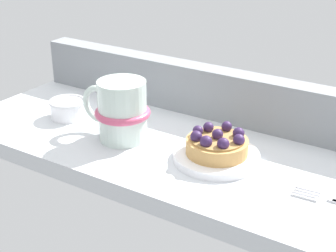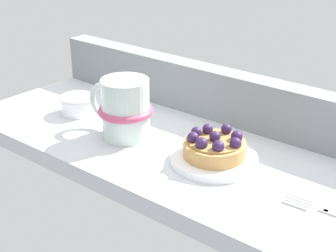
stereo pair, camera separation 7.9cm
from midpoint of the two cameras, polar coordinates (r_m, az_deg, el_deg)
name	(u,v)px [view 2 (the right image)]	position (r cm, az deg, el deg)	size (l,w,h in cm)	color
ground_plane	(196,159)	(81.23, 5.96, -3.77)	(85.10, 30.84, 2.94)	silver
window_rail_back	(242,100)	(89.24, 10.82, 2.84)	(83.40, 4.26, 9.01)	gray
dessert_plate	(214,159)	(77.17, 8.13, -3.80)	(13.18, 13.18, 1.20)	white
raspberry_tart	(214,146)	(76.11, 8.22, -2.34)	(9.43, 9.43, 4.00)	tan
coffee_mug	(124,109)	(82.93, -2.24, 1.92)	(12.89, 9.17, 10.07)	silver
sugar_bowl	(78,104)	(93.96, -7.79, 2.42)	(6.68, 6.68, 3.38)	white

